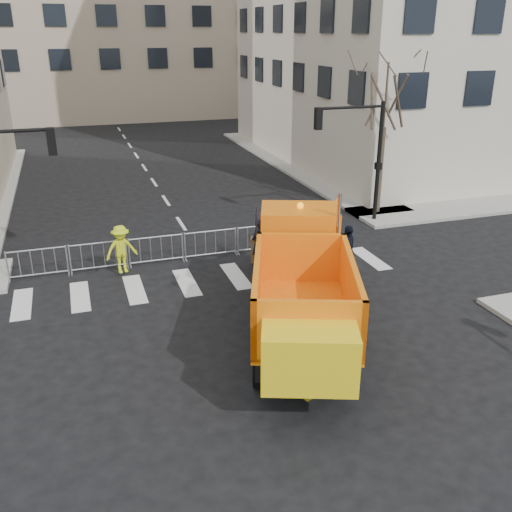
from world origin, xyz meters
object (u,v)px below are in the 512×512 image
object	(u,v)px
newspaper_box	(278,229)
cop_b	(264,240)
cop_a	(258,243)
cop_c	(348,251)
plow_truck	(302,282)
worker	(121,249)

from	to	relation	value
newspaper_box	cop_b	bearing A→B (deg)	-116.54
cop_a	newspaper_box	size ratio (longest dim) A/B	1.75
cop_c	cop_b	bearing A→B (deg)	-103.15
cop_c	newspaper_box	xyz separation A→B (m)	(-1.26, 3.66, -0.25)
cop_a	cop_c	bearing A→B (deg)	110.04
cop_a	plow_truck	bearing A→B (deg)	45.34
cop_a	worker	distance (m)	4.90
cop_b	cop_c	distance (m)	3.06
cop_b	plow_truck	bearing A→B (deg)	70.87
cop_b	cop_c	size ratio (longest dim) A/B	1.09
cop_a	cop_b	world-z (taller)	cop_b
cop_b	newspaper_box	distance (m)	2.35
cop_a	cop_b	xyz separation A→B (m)	(0.26, 0.06, 0.07)
newspaper_box	worker	bearing A→B (deg)	-162.62
cop_a	worker	size ratio (longest dim) A/B	1.10
cop_a	cop_c	distance (m)	3.25
newspaper_box	plow_truck	bearing A→B (deg)	-98.74
cop_b	newspaper_box	world-z (taller)	cop_b
worker	cop_a	bearing A→B (deg)	-22.08
plow_truck	newspaper_box	world-z (taller)	plow_truck
worker	newspaper_box	distance (m)	6.49
worker	newspaper_box	xyz separation A→B (m)	(6.37, 1.19, -0.32)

